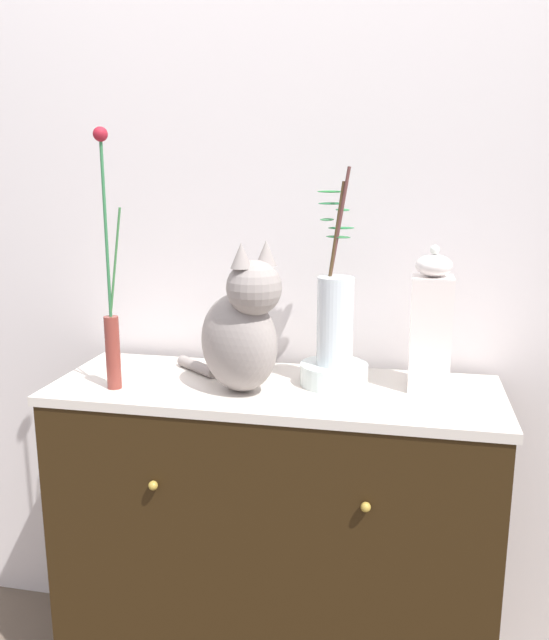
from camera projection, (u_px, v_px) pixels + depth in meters
The scene contains 7 objects.
wall_back at pixel (294, 238), 1.91m from camera, with size 4.40×0.08×2.60m, color silver.
sideboard at pixel (274, 543), 1.82m from camera, with size 1.19×0.45×0.93m.
cat_sitting at pixel (241, 330), 1.64m from camera, with size 0.38×0.33×0.39m.
vase_slim_green at pixel (111, 315), 1.66m from camera, with size 0.06×0.04×0.66m.
bowl_porcelain at pixel (334, 374), 1.73m from camera, with size 0.18×0.18×0.06m, color white.
vase_glass_clear at pixel (335, 315), 1.69m from camera, with size 0.11×0.15×0.51m.
jar_lidded_porcelain at pixel (431, 325), 1.66m from camera, with size 0.10×0.10×0.38m.
Camera 1 is at (0.33, -1.60, 1.48)m, focal length 36.24 mm.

